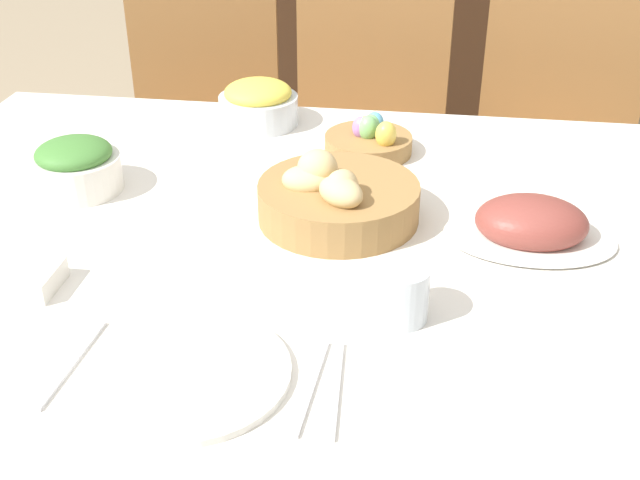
{
  "coord_description": "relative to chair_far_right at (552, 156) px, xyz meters",
  "views": [
    {
      "loc": [
        0.16,
        -1.11,
        1.37
      ],
      "look_at": [
        0.01,
        -0.09,
        0.78
      ],
      "focal_mm": 45.0,
      "sensor_mm": 36.0,
      "label": 1
    }
  ],
  "objects": [
    {
      "name": "dining_table",
      "position": [
        -0.48,
        -0.91,
        -0.14
      ],
      "size": [
        1.62,
        1.14,
        0.74
      ],
      "color": "white",
      "rests_on": "ground"
    },
    {
      "name": "egg_basket",
      "position": [
        -0.44,
        -0.57,
        0.26
      ],
      "size": [
        0.17,
        0.17,
        0.08
      ],
      "color": "#9E7542",
      "rests_on": "dining_table"
    },
    {
      "name": "ham_platter",
      "position": [
        -0.16,
        -0.87,
        0.25
      ],
      "size": [
        0.27,
        0.19,
        0.08
      ],
      "color": "white",
      "rests_on": "dining_table"
    },
    {
      "name": "spoon",
      "position": [
        -0.41,
        -1.28,
        0.23
      ],
      "size": [
        0.02,
        0.18,
        0.0
      ],
      "rotation": [
        0.0,
        0.0,
        0.06
      ],
      "color": "silver",
      "rests_on": "dining_table"
    },
    {
      "name": "dinner_plate",
      "position": [
        -0.6,
        -1.28,
        0.23
      ],
      "size": [
        0.25,
        0.25,
        0.01
      ],
      "color": "white",
      "rests_on": "dining_table"
    },
    {
      "name": "chair_far_center",
      "position": [
        -0.51,
        0.0,
        0.0
      ],
      "size": [
        0.46,
        0.46,
        0.94
      ],
      "rotation": [
        0.0,
        0.0,
        -0.1
      ],
      "color": "olive",
      "rests_on": "ground"
    },
    {
      "name": "chair_far_left",
      "position": [
        -0.96,
        0.0,
        0.0
      ],
      "size": [
        0.44,
        0.44,
        0.94
      ],
      "rotation": [
        0.0,
        0.0,
        0.06
      ],
      "color": "olive",
      "rests_on": "ground"
    },
    {
      "name": "pineapple_bowl",
      "position": [
        -0.69,
        -0.45,
        0.27
      ],
      "size": [
        0.17,
        0.17,
        0.1
      ],
      "color": "silver",
      "rests_on": "dining_table"
    },
    {
      "name": "knife",
      "position": [
        -0.44,
        -1.28,
        0.23
      ],
      "size": [
        0.02,
        0.18,
        0.0
      ],
      "rotation": [
        0.0,
        0.0,
        -0.06
      ],
      "color": "silver",
      "rests_on": "dining_table"
    },
    {
      "name": "green_salad_bowl",
      "position": [
        -0.94,
        -0.81,
        0.27
      ],
      "size": [
        0.16,
        0.16,
        0.09
      ],
      "color": "white",
      "rests_on": "dining_table"
    },
    {
      "name": "drinking_cup",
      "position": [
        -0.35,
        -1.12,
        0.27
      ],
      "size": [
        0.08,
        0.08,
        0.08
      ],
      "color": "silver",
      "rests_on": "dining_table"
    },
    {
      "name": "bread_basket",
      "position": [
        -0.47,
        -0.85,
        0.27
      ],
      "size": [
        0.27,
        0.27,
        0.12
      ],
      "color": "#9E7542",
      "rests_on": "dining_table"
    },
    {
      "name": "sideboard",
      "position": [
        -0.43,
        1.01,
        -0.03
      ],
      "size": [
        1.31,
        0.44,
        0.95
      ],
      "color": "#3D2616",
      "rests_on": "ground"
    },
    {
      "name": "chair_far_right",
      "position": [
        0.0,
        0.0,
        0.0
      ],
      "size": [
        0.47,
        0.47,
        0.94
      ],
      "rotation": [
        0.0,
        0.0,
        -0.12
      ],
      "color": "olive",
      "rests_on": "ground"
    },
    {
      "name": "fork",
      "position": [
        -0.75,
        -1.28,
        0.23
      ],
      "size": [
        0.02,
        0.18,
        0.0
      ],
      "rotation": [
        0.0,
        0.0,
        -0.06
      ],
      "color": "silver",
      "rests_on": "dining_table"
    },
    {
      "name": "butter_dish",
      "position": [
        -0.9,
        -1.12,
        0.25
      ],
      "size": [
        0.14,
        0.08,
        0.03
      ],
      "color": "white",
      "rests_on": "dining_table"
    }
  ]
}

